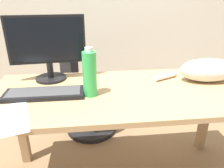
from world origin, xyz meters
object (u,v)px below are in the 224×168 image
(office_chair, at_px, (85,93))
(cat, at_px, (211,69))
(keyboard, at_px, (44,94))
(monitor, at_px, (47,46))
(water_bottle, at_px, (90,74))

(office_chair, distance_m, cat, 1.08)
(keyboard, distance_m, cat, 1.05)
(keyboard, bearing_deg, cat, 6.07)
(keyboard, relative_size, cat, 0.72)
(office_chair, xyz_separation_m, keyboard, (-0.21, -0.67, 0.33))
(keyboard, height_order, cat, cat)
(monitor, relative_size, keyboard, 1.09)
(office_chair, height_order, water_bottle, water_bottle)
(keyboard, bearing_deg, water_bottle, -3.96)
(water_bottle, bearing_deg, monitor, 133.50)
(water_bottle, bearing_deg, office_chair, 94.05)
(keyboard, bearing_deg, office_chair, 72.53)
(monitor, relative_size, water_bottle, 1.75)
(cat, bearing_deg, monitor, 172.16)
(office_chair, xyz_separation_m, cat, (0.83, -0.56, 0.39))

